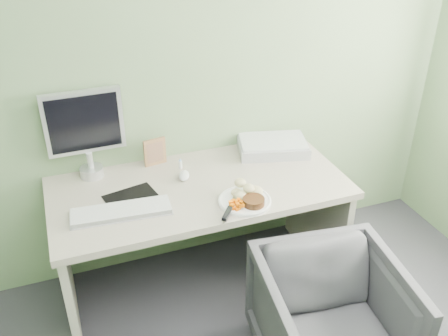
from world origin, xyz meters
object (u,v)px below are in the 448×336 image
object	(u,v)px
desk_chair	(331,321)
plate	(245,201)
scanner	(273,147)
desk	(200,212)
monitor	(85,130)

from	to	relation	value
desk_chair	plate	bearing A→B (deg)	122.02
scanner	desk_chair	distance (m)	1.08
desk	plate	xyz separation A→B (m)	(0.17, -0.24, 0.19)
desk	monitor	size ratio (longest dim) A/B	3.21
plate	scanner	xyz separation A→B (m)	(0.37, 0.45, 0.02)
plate	scanner	world-z (taller)	scanner
monitor	desk	bearing A→B (deg)	-31.55
plate	scanner	distance (m)	0.58
scanner	desk_chair	size ratio (longest dim) A/B	0.60
plate	desk_chair	world-z (taller)	plate
scanner	plate	bearing A→B (deg)	-114.22
scanner	monitor	size ratio (longest dim) A/B	0.82
scanner	desk_chair	xyz separation A→B (m)	(-0.12, -0.98, -0.45)
desk	desk_chair	size ratio (longest dim) A/B	2.33
monitor	desk_chair	distance (m)	1.60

